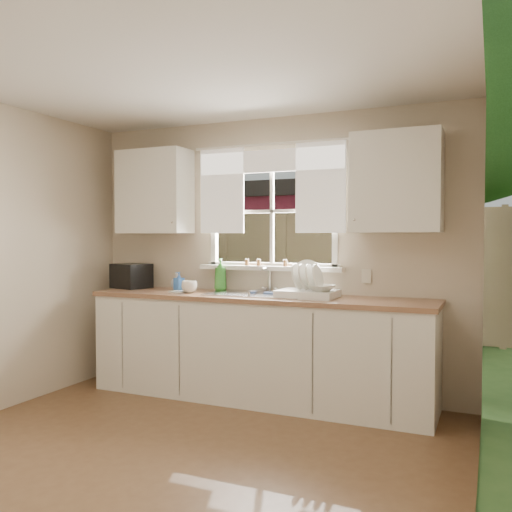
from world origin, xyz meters
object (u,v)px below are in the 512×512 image
at_px(dish_rack, 308,289).
at_px(cup, 189,287).
at_px(soap_bottle_a, 220,275).
at_px(black_appliance, 131,276).

distance_m(dish_rack, cup, 1.09).
height_order(soap_bottle_a, black_appliance, soap_bottle_a).
distance_m(soap_bottle_a, cup, 0.34).
height_order(dish_rack, black_appliance, dish_rack).
relative_size(dish_rack, black_appliance, 1.46).
xyz_separation_m(soap_bottle_a, cup, (-0.17, -0.27, -0.10)).
bearing_deg(soap_bottle_a, cup, -126.81).
height_order(dish_rack, cup, dish_rack).
bearing_deg(dish_rack, black_appliance, 176.66).
relative_size(dish_rack, cup, 3.44).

